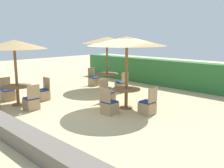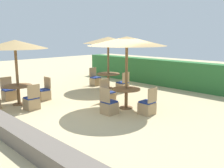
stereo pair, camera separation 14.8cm
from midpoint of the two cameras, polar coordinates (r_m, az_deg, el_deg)
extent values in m
plane|color=#C6B284|center=(8.75, -2.31, -6.33)|extent=(40.00, 40.00, 0.00)
cube|color=#2D6B33|center=(12.93, 16.10, 2.00)|extent=(13.00, 0.70, 1.35)
cube|color=#6B6056|center=(7.07, -21.58, -9.73)|extent=(10.00, 0.56, 0.40)
cylinder|color=brown|center=(8.91, 3.79, 2.23)|extent=(0.10, 0.10, 2.50)
cone|color=tan|center=(8.81, 3.89, 9.77)|extent=(2.77, 2.77, 0.32)
cylinder|color=brown|center=(9.18, 3.70, -5.40)|extent=(0.48, 0.48, 0.03)
cylinder|color=brown|center=(9.09, 3.72, -3.41)|extent=(0.12, 0.12, 0.69)
cylinder|color=brown|center=(9.01, 3.75, -1.17)|extent=(1.02, 1.02, 0.04)
cube|color=tan|center=(8.46, -0.11, -5.52)|extent=(0.46, 0.46, 0.40)
cube|color=navy|center=(8.40, -0.11, -4.05)|extent=(0.42, 0.42, 0.05)
cube|color=tan|center=(8.19, -1.15, -2.53)|extent=(0.46, 0.04, 0.48)
cube|color=tan|center=(9.81, -0.50, -3.19)|extent=(0.46, 0.46, 0.40)
cube|color=navy|center=(9.75, -0.50, -1.91)|extent=(0.42, 0.42, 0.05)
cube|color=tan|center=(9.84, -1.36, -0.21)|extent=(0.04, 0.46, 0.48)
cube|color=tan|center=(8.51, 8.48, -5.54)|extent=(0.46, 0.46, 0.40)
cube|color=navy|center=(8.45, 8.52, -4.08)|extent=(0.42, 0.42, 0.05)
cube|color=tan|center=(8.27, 9.74, -2.56)|extent=(0.04, 0.46, 0.48)
cylinder|color=brown|center=(12.36, -0.52, 4.65)|extent=(0.10, 0.10, 2.47)
cone|color=tan|center=(12.28, -0.53, 10.00)|extent=(2.45, 2.45, 0.32)
cylinder|color=brown|center=(12.55, -0.51, -0.89)|extent=(0.48, 0.48, 0.03)
cylinder|color=brown|center=(12.49, -0.51, 0.64)|extent=(0.12, 0.12, 0.71)
cylinder|color=brown|center=(12.42, -0.51, 2.34)|extent=(1.14, 1.14, 0.04)
cube|color=tan|center=(13.26, -3.47, 0.55)|extent=(0.46, 0.46, 0.40)
cube|color=navy|center=(13.22, -3.48, 1.51)|extent=(0.42, 0.42, 0.05)
cube|color=tan|center=(13.34, -4.10, 2.74)|extent=(0.04, 0.46, 0.48)
cube|color=tan|center=(11.82, 2.75, -0.73)|extent=(0.46, 0.46, 0.40)
cube|color=navy|center=(11.77, 2.76, 0.34)|extent=(0.42, 0.42, 0.05)
cube|color=tan|center=(11.59, 3.54, 1.49)|extent=(0.04, 0.46, 0.48)
cylinder|color=brown|center=(10.02, -20.49, 2.17)|extent=(0.10, 0.10, 2.37)
cone|color=tan|center=(9.92, -20.93, 8.49)|extent=(2.39, 2.39, 0.32)
cylinder|color=brown|center=(10.25, -20.05, -4.31)|extent=(0.48, 0.48, 0.03)
cylinder|color=brown|center=(10.17, -20.18, -2.47)|extent=(0.12, 0.12, 0.71)
cylinder|color=brown|center=(10.09, -20.32, -0.42)|extent=(1.04, 1.04, 0.04)
cube|color=tan|center=(9.40, -17.46, -4.34)|extent=(0.46, 0.46, 0.40)
cube|color=navy|center=(9.34, -17.53, -3.01)|extent=(0.42, 0.42, 0.05)
cube|color=tan|center=(9.10, -17.02, -1.63)|extent=(0.04, 0.46, 0.48)
cube|color=tan|center=(10.61, -15.02, -2.47)|extent=(0.46, 0.46, 0.40)
cube|color=navy|center=(10.56, -15.08, -1.28)|extent=(0.42, 0.42, 0.05)
cube|color=tan|center=(10.62, -14.18, 0.28)|extent=(0.46, 0.04, 0.48)
cube|color=tan|center=(11.08, -22.13, -2.35)|extent=(0.46, 0.46, 0.40)
cube|color=navy|center=(11.03, -22.21, -1.22)|extent=(0.42, 0.42, 0.05)
cube|color=tan|center=(11.17, -22.73, 0.28)|extent=(0.04, 0.46, 0.48)
camera|label=1|loc=(0.07, -89.52, 0.09)|focal=40.00mm
camera|label=2|loc=(0.07, 90.48, -0.09)|focal=40.00mm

